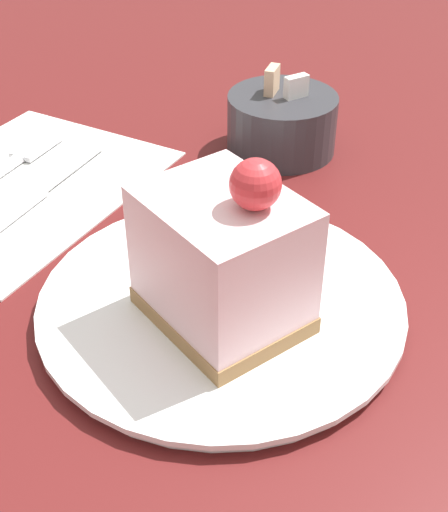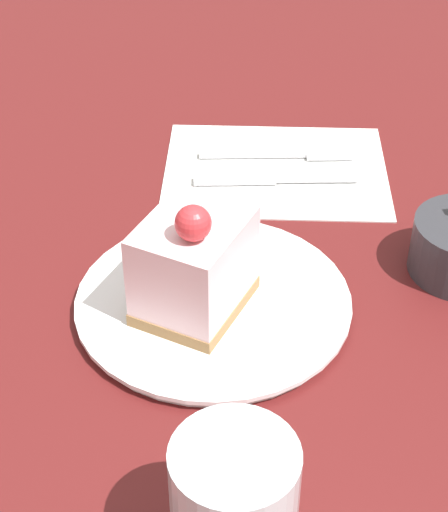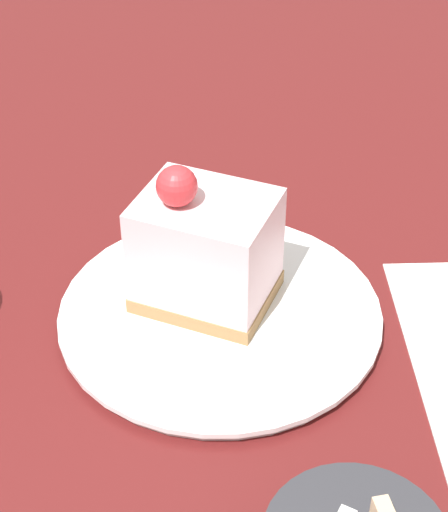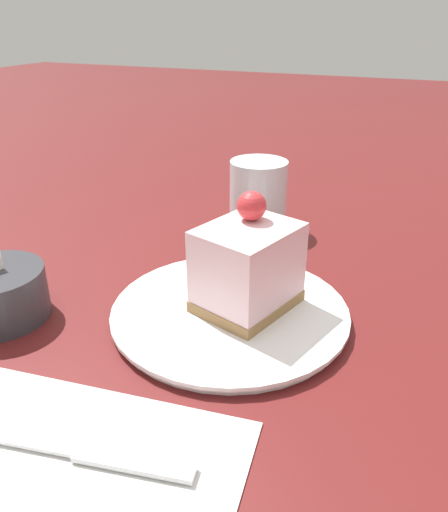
# 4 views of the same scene
# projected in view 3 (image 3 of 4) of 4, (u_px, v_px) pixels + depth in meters

# --- Properties ---
(ground_plane) EXTENTS (4.00, 4.00, 0.00)m
(ground_plane) POSITION_uv_depth(u_px,v_px,m) (252.00, 295.00, 0.62)
(ground_plane) COLOR #5B1919
(plate) EXTENTS (0.22, 0.22, 0.01)m
(plate) POSITION_uv_depth(u_px,v_px,m) (220.00, 314.00, 0.59)
(plate) COLOR white
(plate) RESTS_ON ground_plane
(cake_slice) EXTENTS (0.11, 0.10, 0.11)m
(cake_slice) POSITION_uv_depth(u_px,v_px,m) (205.00, 249.00, 0.58)
(cake_slice) COLOR #9E7547
(cake_slice) RESTS_ON plate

